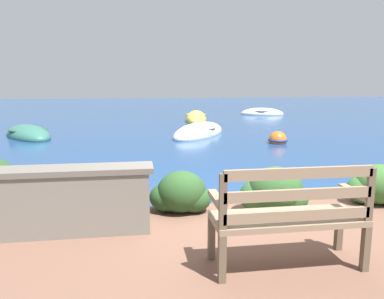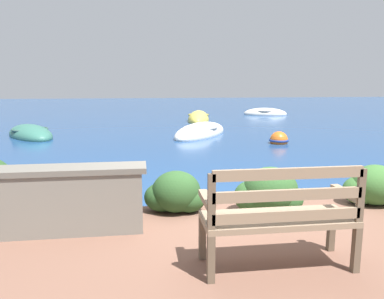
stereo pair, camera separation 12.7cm
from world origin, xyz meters
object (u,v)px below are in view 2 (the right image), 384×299
Objects in this scene: rowboat_far at (199,120)px; mooring_buoy at (279,140)px; rowboat_outer at (265,114)px; rowboat_nearest at (200,133)px; rowboat_mid at (30,135)px; park_bench at (280,215)px.

mooring_buoy is at bearing -157.54° from rowboat_far.
rowboat_outer is (4.29, 2.96, -0.01)m from rowboat_far.
rowboat_mid is (-5.77, 0.37, -0.00)m from rowboat_nearest.
mooring_buoy is (1.37, -6.87, 0.02)m from rowboat_far.
park_bench is at bearing 174.21° from rowboat_mid.
rowboat_outer is at bearing -86.74° from rowboat_mid.
rowboat_far reaches higher than rowboat_mid.
rowboat_outer is (5.89, 17.60, -0.64)m from park_bench.
rowboat_nearest is at bearing 90.76° from park_bench.
rowboat_nearest is 9.16m from rowboat_outer.
mooring_buoy is (-2.92, -9.82, 0.03)m from rowboat_outer.
rowboat_outer is at bearing 73.46° from mooring_buoy.
rowboat_outer is (4.96, 7.70, -0.00)m from rowboat_nearest.
rowboat_nearest is at bearing -176.94° from rowboat_far.
rowboat_far is at bearing 25.07° from rowboat_nearest.
rowboat_far is 1.11× the size of rowboat_outer.
park_bench is 0.43× the size of rowboat_mid.
rowboat_outer is 4.53× the size of mooring_buoy.
rowboat_nearest is at bearing -124.71° from rowboat_mid.
rowboat_nearest reaches higher than mooring_buoy.
rowboat_far is (6.44, 4.37, 0.01)m from rowboat_mid.
rowboat_mid is 1.02× the size of rowboat_far.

